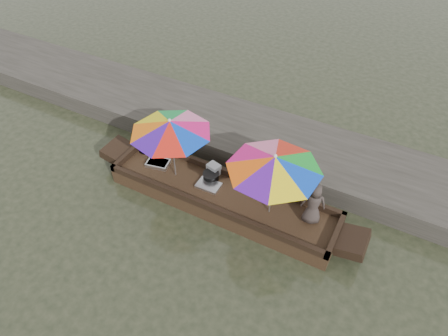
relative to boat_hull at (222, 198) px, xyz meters
The scene contains 11 objects.
water 0.17m from the boat_hull, ahead, with size 80.00×80.00×0.00m, color black.
dock 2.20m from the boat_hull, 90.00° to the left, with size 22.00×2.20×0.50m, color #2D2B26.
boat_hull is the anchor object (origin of this frame).
cooking_pot 2.36m from the boat_hull, behind, with size 0.33×0.33×0.18m, color black.
tray_crayfish 1.76m from the boat_hull, behind, with size 0.52×0.36×0.09m, color silver.
tray_scallop 0.41m from the boat_hull, behind, with size 0.52×0.36×0.06m, color silver.
charcoal_grill 0.56m from the boat_hull, 148.24° to the left, with size 0.35×0.35×0.16m, color black.
supply_bag 0.71m from the boat_hull, 135.04° to the left, with size 0.28×0.22×0.26m, color silver.
vendor 2.06m from the boat_hull, ahead, with size 0.49×0.32×0.99m, color #3A312D.
umbrella_bow 1.53m from the boat_hull, behind, with size 1.73×1.73×1.55m, color #E51473, non-canonical shape.
umbrella_stern 1.46m from the boat_hull, ahead, with size 1.85×1.85×1.55m, color green, non-canonical shape.
Camera 1 is at (2.88, -5.24, 6.62)m, focal length 32.00 mm.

